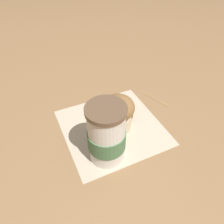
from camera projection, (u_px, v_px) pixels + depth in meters
name	position (u px, v px, depth m)	size (l,w,h in m)	color
ground_plane	(112.00, 127.00, 0.61)	(3.00, 3.00, 0.00)	#936D47
paper_napkin	(112.00, 127.00, 0.61)	(0.26, 0.26, 0.00)	beige
coffee_cup	(107.00, 135.00, 0.49)	(0.09, 0.09, 0.15)	silver
muffin	(118.00, 112.00, 0.57)	(0.09, 0.09, 0.10)	beige
banana	(109.00, 115.00, 0.62)	(0.12, 0.10, 0.03)	gold
wooden_stirrer	(154.00, 98.00, 0.70)	(0.11, 0.01, 0.00)	#9E7547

